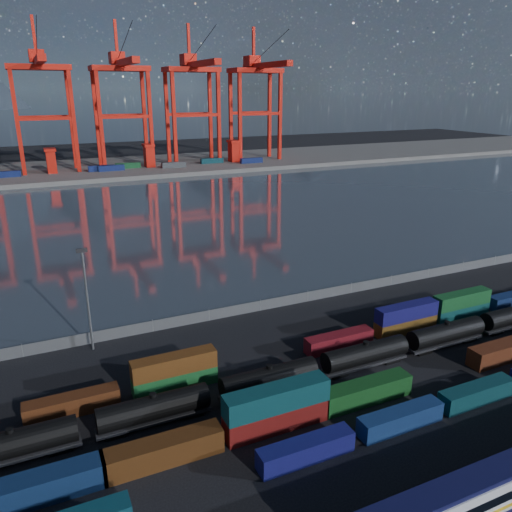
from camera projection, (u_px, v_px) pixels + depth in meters
name	position (u px, v px, depth m)	size (l,w,h in m)	color
ground	(348.00, 390.00, 67.75)	(700.00, 700.00, 0.00)	black
harbor_water	(157.00, 217.00, 158.16)	(700.00, 700.00, 0.00)	#303A46
far_quay	(105.00, 169.00, 248.27)	(700.00, 70.00, 2.00)	#514F4C
distant_mountains	(43.00, 20.00, 1400.29)	(2470.00, 1100.00, 520.00)	#1E2630
container_row_south	(350.00, 434.00, 56.80)	(139.63, 2.31, 4.92)	#3F4245
container_row_mid	(446.00, 365.00, 70.09)	(142.63, 2.67, 5.69)	#3A3D3F
container_row_north	(371.00, 330.00, 80.43)	(140.72, 2.34, 4.99)	#101C53
tanker_string	(407.00, 344.00, 75.44)	(122.47, 3.00, 4.29)	black
waterfront_fence	(261.00, 306.00, 91.54)	(160.12, 0.12, 2.20)	#595B5E
yard_light_mast	(87.00, 294.00, 75.29)	(1.60, 0.40, 16.60)	slate
gantry_cranes	(82.00, 81.00, 226.26)	(201.52, 50.92, 68.96)	red
quay_containers	(85.00, 169.00, 230.66)	(172.58, 10.99, 2.60)	navy
straddle_carriers	(102.00, 157.00, 236.49)	(140.00, 7.00, 11.10)	red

